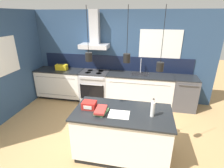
{
  "coord_description": "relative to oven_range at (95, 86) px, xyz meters",
  "views": [
    {
      "loc": [
        0.91,
        -2.98,
        2.47
      ],
      "look_at": [
        0.21,
        0.5,
        1.05
      ],
      "focal_mm": 28.0,
      "sensor_mm": 36.0,
      "label": 1
    }
  ],
  "objects": [
    {
      "name": "wall_back",
      "position": [
        0.53,
        0.31,
        0.9
      ],
      "size": [
        5.6,
        2.47,
        2.6
      ],
      "color": "navy",
      "rests_on": "ground_plane"
    },
    {
      "name": "ground_plane",
      "position": [
        0.55,
        -1.69,
        -0.46
      ],
      "size": [
        16.0,
        16.0,
        0.0
      ],
      "primitive_type": "plane",
      "color": "tan",
      "rests_on": "ground"
    },
    {
      "name": "red_supply_box",
      "position": [
        0.53,
        -2.06,
        0.52
      ],
      "size": [
        0.24,
        0.19,
        0.13
      ],
      "color": "red",
      "rests_on": "kitchen_island"
    },
    {
      "name": "counter_run_left",
      "position": [
        -1.11,
        0.01,
        0.01
      ],
      "size": [
        1.42,
        0.64,
        0.91
      ],
      "color": "black",
      "rests_on": "ground_plane"
    },
    {
      "name": "kitchen_island",
      "position": [
        1.12,
        -2.06,
        0.0
      ],
      "size": [
        1.69,
        0.9,
        0.91
      ],
      "color": "black",
      "rests_on": "ground_plane"
    },
    {
      "name": "yellow_toolbox",
      "position": [
        -1.03,
        0.0,
        0.54
      ],
      "size": [
        0.34,
        0.18,
        0.19
      ],
      "color": "gold",
      "rests_on": "counter_run_left"
    },
    {
      "name": "bottle_on_island",
      "position": [
        1.62,
        -2.11,
        0.59
      ],
      "size": [
        0.07,
        0.07,
        0.32
      ],
      "color": "silver",
      "rests_on": "kitchen_island"
    },
    {
      "name": "wall_left",
      "position": [
        -1.88,
        -0.99,
        0.85
      ],
      "size": [
        0.08,
        3.8,
        2.6
      ],
      "color": "navy",
      "rests_on": "ground_plane"
    },
    {
      "name": "oven_range",
      "position": [
        0.0,
        0.0,
        0.0
      ],
      "size": [
        0.81,
        0.66,
        0.91
      ],
      "color": "#B5B5BA",
      "rests_on": "ground_plane"
    },
    {
      "name": "book_stack",
      "position": [
        0.77,
        -2.17,
        0.49
      ],
      "size": [
        0.23,
        0.32,
        0.08
      ],
      "color": "#4C7F4C",
      "rests_on": "kitchen_island"
    },
    {
      "name": "dishwasher",
      "position": [
        2.54,
        0.0,
        0.0
      ],
      "size": [
        0.62,
        0.65,
        0.91
      ],
      "color": "#4C4C51",
      "rests_on": "ground_plane"
    },
    {
      "name": "paper_pile",
      "position": [
        1.08,
        -2.17,
        0.46
      ],
      "size": [
        0.35,
        0.29,
        0.01
      ],
      "color": "silver",
      "rests_on": "kitchen_island"
    },
    {
      "name": "counter_run_sink",
      "position": [
        1.32,
        0.01,
        0.01
      ],
      "size": [
        1.84,
        0.64,
        1.32
      ],
      "color": "black",
      "rests_on": "ground_plane"
    }
  ]
}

